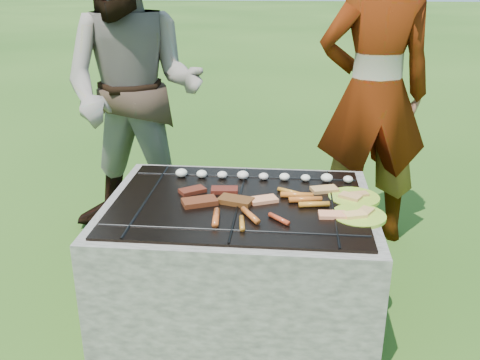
# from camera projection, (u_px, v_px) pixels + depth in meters

# --- Properties ---
(lawn) EXTENTS (60.00, 60.00, 0.00)m
(lawn) POSITION_uv_depth(u_px,v_px,m) (239.00, 307.00, 2.81)
(lawn) COLOR #1E4511
(lawn) RESTS_ON ground
(fire_pit) EXTENTS (1.30, 1.00, 0.62)m
(fire_pit) POSITION_uv_depth(u_px,v_px,m) (239.00, 260.00, 2.71)
(fire_pit) COLOR #A0998E
(fire_pit) RESTS_ON ground
(mushrooms) EXTENTS (0.95, 0.06, 0.04)m
(mushrooms) POSITION_uv_depth(u_px,v_px,m) (258.00, 176.00, 2.85)
(mushrooms) COLOR #F0ECCC
(mushrooms) RESTS_ON fire_pit
(pork_slabs) EXTENTS (0.39, 0.28, 0.02)m
(pork_slabs) POSITION_uv_depth(u_px,v_px,m) (215.00, 197.00, 2.60)
(pork_slabs) COLOR maroon
(pork_slabs) RESTS_ON fire_pit
(sausages) EXTENTS (0.54, 0.48, 0.03)m
(sausages) POSITION_uv_depth(u_px,v_px,m) (276.00, 207.00, 2.49)
(sausages) COLOR orange
(sausages) RESTS_ON fire_pit
(bread_on_grate) EXTENTS (0.46, 0.40, 0.02)m
(bread_on_grate) POSITION_uv_depth(u_px,v_px,m) (305.00, 200.00, 2.58)
(bread_on_grate) COLOR #E9B577
(bread_on_grate) RESTS_ON fire_pit
(plate_far) EXTENTS (0.33, 0.33, 0.03)m
(plate_far) POSITION_uv_depth(u_px,v_px,m) (354.00, 197.00, 2.63)
(plate_far) COLOR #D6E536
(plate_far) RESTS_ON fire_pit
(plate_near) EXTENTS (0.28, 0.28, 0.03)m
(plate_near) POSITION_uv_depth(u_px,v_px,m) (359.00, 215.00, 2.44)
(plate_near) COLOR yellow
(plate_near) RESTS_ON fire_pit
(cook) EXTENTS (0.73, 0.52, 1.90)m
(cook) POSITION_uv_depth(u_px,v_px,m) (374.00, 94.00, 3.24)
(cook) COLOR #A29187
(cook) RESTS_ON ground
(bystander) EXTENTS (1.00, 0.82, 1.91)m
(bystander) POSITION_uv_depth(u_px,v_px,m) (134.00, 92.00, 3.31)
(bystander) COLOR gray
(bystander) RESTS_ON ground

